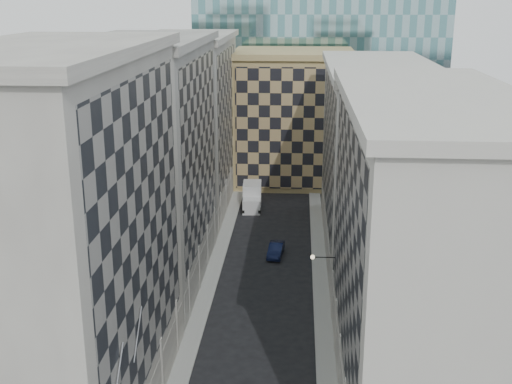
% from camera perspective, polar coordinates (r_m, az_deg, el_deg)
% --- Properties ---
extents(sidewalk_west, '(1.50, 100.00, 0.15)m').
position_cam_1_polar(sidewalk_west, '(60.09, -4.35, -8.71)').
color(sidewalk_west, '#999994').
rests_on(sidewalk_west, ground).
extents(sidewalk_east, '(1.50, 100.00, 0.15)m').
position_cam_1_polar(sidewalk_east, '(59.58, 5.82, -8.98)').
color(sidewalk_east, '#999994').
rests_on(sidewalk_east, ground).
extents(bldg_left_a, '(10.80, 22.80, 23.70)m').
position_cam_1_polar(bldg_left_a, '(39.83, -16.70, -4.81)').
color(bldg_left_a, gray).
rests_on(bldg_left_a, ground).
extents(bldg_left_b, '(10.80, 22.80, 22.70)m').
position_cam_1_polar(bldg_left_b, '(60.03, -9.52, 2.53)').
color(bldg_left_b, gray).
rests_on(bldg_left_b, ground).
extents(bldg_left_c, '(10.80, 22.80, 21.70)m').
position_cam_1_polar(bldg_left_c, '(81.17, -6.00, 6.11)').
color(bldg_left_c, gray).
rests_on(bldg_left_c, ground).
extents(bldg_right_a, '(10.80, 26.80, 20.70)m').
position_cam_1_polar(bldg_right_a, '(42.40, 14.50, -5.46)').
color(bldg_right_a, beige).
rests_on(bldg_right_a, ground).
extents(bldg_right_b, '(10.80, 28.80, 19.70)m').
position_cam_1_polar(bldg_right_b, '(67.98, 10.54, 2.91)').
color(bldg_right_b, beige).
rests_on(bldg_right_b, ground).
extents(tan_block, '(16.80, 14.80, 18.80)m').
position_cam_1_polar(tan_block, '(92.92, 3.29, 6.70)').
color(tan_block, tan).
rests_on(tan_block, ground).
extents(flagpoles_left, '(0.10, 6.33, 2.33)m').
position_cam_1_polar(flagpoles_left, '(35.76, -11.25, -13.85)').
color(flagpoles_left, gray).
rests_on(flagpoles_left, ground).
extents(bracket_lamp, '(1.98, 0.36, 0.36)m').
position_cam_1_polar(bracket_lamp, '(51.56, 5.25, -5.79)').
color(bracket_lamp, black).
rests_on(bracket_lamp, ground).
extents(box_truck, '(2.55, 5.76, 3.11)m').
position_cam_1_polar(box_truck, '(82.11, -0.35, -0.50)').
color(box_truck, silver).
rests_on(box_truck, ground).
extents(dark_car, '(1.83, 4.21, 1.35)m').
position_cam_1_polar(dark_car, '(67.38, 1.78, -5.15)').
color(dark_car, '#10183A').
rests_on(dark_car, ground).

